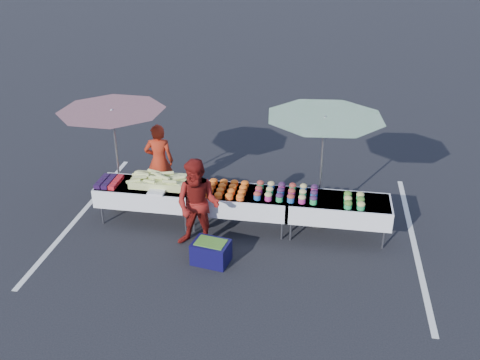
% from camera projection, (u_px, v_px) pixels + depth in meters
% --- Properties ---
extents(ground, '(80.00, 80.00, 0.00)m').
position_uv_depth(ground, '(240.00, 227.00, 10.16)').
color(ground, black).
extents(stripe_left, '(0.10, 5.00, 0.00)m').
position_uv_depth(stripe_left, '(82.00, 213.00, 10.64)').
color(stripe_left, silver).
rests_on(stripe_left, ground).
extents(stripe_right, '(0.10, 5.00, 0.00)m').
position_uv_depth(stripe_right, '(414.00, 242.00, 9.69)').
color(stripe_right, silver).
rests_on(stripe_right, ground).
extents(table_left, '(1.86, 0.81, 0.75)m').
position_uv_depth(table_left, '(147.00, 193.00, 10.17)').
color(table_left, white).
rests_on(table_left, ground).
extents(table_center, '(1.86, 0.81, 0.75)m').
position_uv_depth(table_center, '(240.00, 200.00, 9.91)').
color(table_center, white).
rests_on(table_center, ground).
extents(table_right, '(1.86, 0.81, 0.75)m').
position_uv_depth(table_right, '(338.00, 208.00, 9.64)').
color(table_right, white).
rests_on(table_right, ground).
extents(berry_punnets, '(0.40, 0.54, 0.08)m').
position_uv_depth(berry_punnets, '(109.00, 182.00, 10.13)').
color(berry_punnets, black).
rests_on(berry_punnets, table_left).
extents(corn_pile, '(1.16, 0.57, 0.26)m').
position_uv_depth(corn_pile, '(159.00, 181.00, 10.06)').
color(corn_pile, '#A7B15B').
rests_on(corn_pile, table_left).
extents(plastic_bags, '(0.30, 0.25, 0.05)m').
position_uv_depth(plastic_bags, '(157.00, 192.00, 9.78)').
color(plastic_bags, white).
rests_on(plastic_bags, table_left).
extents(carrot_bowls, '(0.75, 0.69, 0.11)m').
position_uv_depth(carrot_bowls, '(227.00, 189.00, 9.84)').
color(carrot_bowls, '#FF5B1C').
rests_on(carrot_bowls, table_center).
extents(potato_cups, '(1.14, 0.58, 0.16)m').
position_uv_depth(potato_cups, '(286.00, 192.00, 9.67)').
color(potato_cups, '#21579A').
rests_on(potato_cups, table_right).
extents(bean_baskets, '(0.36, 0.50, 0.15)m').
position_uv_depth(bean_baskets, '(354.00, 200.00, 9.41)').
color(bean_baskets, green).
rests_on(bean_baskets, table_right).
extents(vendor, '(0.64, 0.48, 1.61)m').
position_uv_depth(vendor, '(159.00, 161.00, 10.93)').
color(vendor, '#A52812').
rests_on(vendor, ground).
extents(customer, '(0.88, 0.72, 1.67)m').
position_uv_depth(customer, '(198.00, 205.00, 9.22)').
color(customer, maroon).
rests_on(customer, ground).
extents(umbrella_left, '(2.71, 2.71, 2.08)m').
position_uv_depth(umbrella_left, '(113.00, 119.00, 10.05)').
color(umbrella_left, black).
rests_on(umbrella_left, ground).
extents(umbrella_right, '(2.66, 2.66, 2.18)m').
position_uv_depth(umbrella_right, '(324.00, 127.00, 9.43)').
color(umbrella_right, black).
rests_on(umbrella_right, ground).
extents(storage_bin, '(0.68, 0.54, 0.40)m').
position_uv_depth(storage_bin, '(211.00, 252.00, 9.05)').
color(storage_bin, '#0D0B39').
rests_on(storage_bin, ground).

